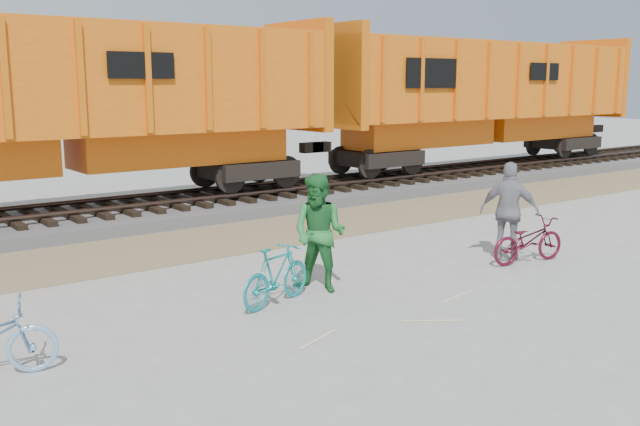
# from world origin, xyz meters

# --- Properties ---
(ground) EXTENTS (120.00, 120.00, 0.00)m
(ground) POSITION_xyz_m (0.00, 0.00, 0.00)
(ground) COLOR #9E9E99
(ground) RESTS_ON ground
(gravel_strip) EXTENTS (120.00, 3.00, 0.02)m
(gravel_strip) POSITION_xyz_m (0.00, 5.50, 0.01)
(gravel_strip) COLOR #887755
(gravel_strip) RESTS_ON ground
(ballast_bed) EXTENTS (120.00, 4.00, 0.30)m
(ballast_bed) POSITION_xyz_m (0.00, 9.00, 0.15)
(ballast_bed) COLOR slate
(ballast_bed) RESTS_ON ground
(track) EXTENTS (120.00, 2.60, 0.24)m
(track) POSITION_xyz_m (0.00, 9.00, 0.47)
(track) COLOR black
(track) RESTS_ON ballast_bed
(hopper_car_center) EXTENTS (14.00, 3.13, 4.65)m
(hopper_car_center) POSITION_xyz_m (-1.25, 9.00, 3.01)
(hopper_car_center) COLOR black
(hopper_car_center) RESTS_ON track
(hopper_car_right) EXTENTS (14.00, 3.13, 4.65)m
(hopper_car_right) POSITION_xyz_m (13.75, 9.00, 3.01)
(hopper_car_right) COLOR black
(hopper_car_right) RESTS_ON track
(bicycle_teal) EXTENTS (1.64, 0.90, 0.95)m
(bicycle_teal) POSITION_xyz_m (-0.58, 0.85, 0.47)
(bicycle_teal) COLOR teal
(bicycle_teal) RESTS_ON ground
(bicycle_maroon) EXTENTS (1.78, 0.86, 0.89)m
(bicycle_maroon) POSITION_xyz_m (4.78, 0.12, 0.45)
(bicycle_maroon) COLOR #500C1F
(bicycle_maroon) RESTS_ON ground
(person_man) EXTENTS (1.11, 1.20, 1.97)m
(person_man) POSITION_xyz_m (0.42, 1.05, 0.99)
(person_man) COLOR #216C2E
(person_man) RESTS_ON ground
(person_woman) EXTENTS (0.97, 1.22, 1.94)m
(person_woman) POSITION_xyz_m (4.68, 0.52, 0.97)
(person_woman) COLOR gray
(person_woman) RESTS_ON ground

